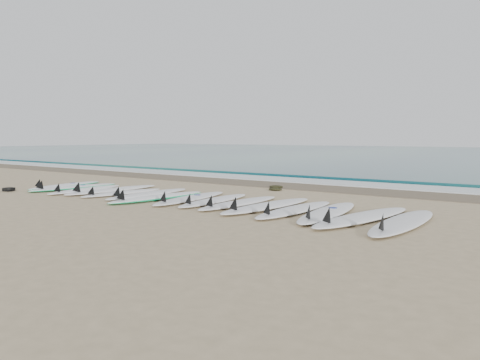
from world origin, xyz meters
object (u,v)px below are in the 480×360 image
Objects in this scene: surfboard_14 at (402,222)px; surfboard_7 at (189,198)px; surfboard_0 at (65,185)px; leash_coil at (9,189)px.

surfboard_7 is at bearing 177.00° from surfboard_14.
surfboard_14 reaches higher than surfboard_0.
surfboard_14 is (4.75, -0.23, 0.00)m from surfboard_7.
surfboard_0 is at bearing 78.96° from leash_coil.
surfboard_7 is at bearing 15.19° from leash_coil.
surfboard_14 is 6.24× the size of leash_coil.
leash_coil is at bearing -173.56° from surfboard_14.
surfboard_0 is 5.59× the size of leash_coil.
surfboard_14 is at bearing -10.34° from surfboard_7.
surfboard_7 is 5.25m from leash_coil.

